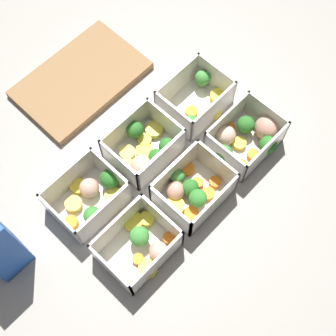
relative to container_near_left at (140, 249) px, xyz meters
The scene contains 8 objects.
ground_plane 0.17m from the container_near_left, 25.73° to the left, with size 4.00×4.00×0.00m, color gray.
container_near_left is the anchor object (origin of this frame).
container_near_center 0.15m from the container_near_left, ahead, with size 0.14×0.12×0.08m.
container_near_right 0.32m from the container_near_left, ahead, with size 0.16×0.13×0.08m.
container_far_left 0.14m from the container_near_left, 86.41° to the left, with size 0.15×0.12×0.08m.
container_far_center 0.21m from the container_near_left, 42.06° to the left, with size 0.14×0.11×0.08m.
container_far_right 0.34m from the container_near_left, 24.11° to the left, with size 0.14×0.12×0.08m.
cutting_board 0.41m from the container_near_left, 63.62° to the left, with size 0.28×0.18×0.02m.
Camera 1 is at (-0.28, -0.26, 0.88)m, focal length 50.00 mm.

